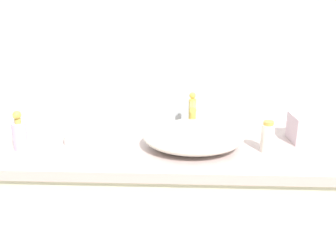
{
  "coord_description": "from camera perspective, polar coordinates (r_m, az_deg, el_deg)",
  "views": [
    {
      "loc": [
        0.05,
        -1.09,
        1.47
      ],
      "look_at": [
        -0.01,
        0.38,
        0.93
      ],
      "focal_mm": 41.59,
      "sensor_mm": 36.0,
      "label": 1
    }
  ],
  "objects": [
    {
      "name": "candle_jar",
      "position": [
        1.65,
        -14.16,
        -1.93
      ],
      "size": [
        0.05,
        0.05,
        0.04
      ],
      "primitive_type": "cylinder",
      "color": "silver",
      "rests_on": "vanity_counter"
    },
    {
      "name": "bathroom_wall_rear",
      "position": [
        1.83,
        0.83,
        14.84
      ],
      "size": [
        6.0,
        0.06,
        2.6
      ],
      "primitive_type": "cube",
      "color": "silver",
      "rests_on": "ground"
    },
    {
      "name": "tissue_box",
      "position": [
        1.71,
        19.69,
        -0.04
      ],
      "size": [
        0.14,
        0.14,
        0.15
      ],
      "color": "silver",
      "rests_on": "vanity_counter"
    },
    {
      "name": "sink_basin",
      "position": [
        1.55,
        3.68,
        -1.54
      ],
      "size": [
        0.4,
        0.33,
        0.1
      ],
      "primitive_type": "ellipsoid",
      "color": "silver",
      "rests_on": "vanity_counter"
    },
    {
      "name": "vanity_counter",
      "position": [
        1.83,
        -3.24,
        -14.7
      ],
      "size": [
        1.65,
        0.57,
        0.85
      ],
      "color": "beige",
      "rests_on": "ground"
    },
    {
      "name": "faucet",
      "position": [
        1.7,
        3.6,
        2.26
      ],
      "size": [
        0.03,
        0.15,
        0.17
      ],
      "color": "gold",
      "rests_on": "vanity_counter"
    },
    {
      "name": "lotion_bottle",
      "position": [
        1.56,
        14.35,
        -1.59
      ],
      "size": [
        0.05,
        0.05,
        0.12
      ],
      "color": "white",
      "rests_on": "vanity_counter"
    },
    {
      "name": "soap_dispenser",
      "position": [
        1.64,
        -20.93,
        -1.06
      ],
      "size": [
        0.06,
        0.06,
        0.16
      ],
      "color": "#C1AED9",
      "rests_on": "vanity_counter"
    }
  ]
}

